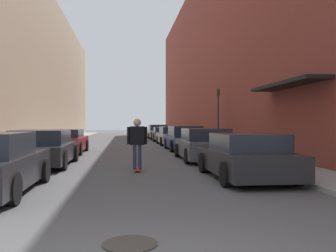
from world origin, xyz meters
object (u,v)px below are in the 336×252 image
object	(u,v)px
parked_car_left_2	(65,141)
parked_car_right_1	(204,145)
parked_car_right_4	(164,134)
parked_car_right_0	(246,157)
parked_car_right_3	(171,136)
manhole_cover	(130,244)
parked_car_right_5	(158,132)
traffic_light	(218,111)
parked_car_left_1	(43,148)
parked_car_right_2	(185,139)
skateboarder	(137,139)

from	to	relation	value
parked_car_left_2	parked_car_right_1	bearing A→B (deg)	-34.02
parked_car_right_4	parked_car_right_0	bearing A→B (deg)	-89.98
parked_car_right_3	manhole_cover	distance (m)	21.69
parked_car_right_3	parked_car_right_5	bearing A→B (deg)	90.16
traffic_light	parked_car_right_4	bearing A→B (deg)	103.13
parked_car_left_1	parked_car_right_4	distance (m)	18.96
parked_car_right_4	parked_car_right_5	distance (m)	5.48
parked_car_right_4	parked_car_right_5	size ratio (longest dim) A/B	0.98
parked_car_right_3	parked_car_right_5	distance (m)	10.96
parked_car_right_2	parked_car_right_4	world-z (taller)	parked_car_right_2
parked_car_right_2	skateboarder	distance (m)	9.35
parked_car_left_2	traffic_light	bearing A→B (deg)	17.35
parked_car_right_5	parked_car_left_2	bearing A→B (deg)	-109.20
parked_car_left_2	parked_car_right_1	distance (m)	7.51
parked_car_left_2	parked_car_right_0	world-z (taller)	parked_car_right_0
skateboarder	traffic_light	xyz separation A→B (m)	(5.17, 10.09, 1.24)
skateboarder	traffic_light	bearing A→B (deg)	62.87
manhole_cover	traffic_light	world-z (taller)	traffic_light
parked_car_right_0	manhole_cover	xyz separation A→B (m)	(-3.24, -5.24, -0.59)
parked_car_right_3	parked_car_right_2	bearing A→B (deg)	-89.29
traffic_light	parked_car_left_1	bearing A→B (deg)	-135.88
parked_car_left_2	parked_car_right_2	world-z (taller)	parked_car_right_2
skateboarder	traffic_light	size ratio (longest dim) A/B	0.48
parked_car_left_2	parked_car_right_0	size ratio (longest dim) A/B	1.12
parked_car_left_1	skateboarder	bearing A→B (deg)	-29.57
parked_car_right_3	skateboarder	size ratio (longest dim) A/B	2.73
parked_car_left_2	parked_car_right_3	bearing A→B (deg)	47.82
parked_car_right_4	parked_car_right_2	bearing A→B (deg)	-89.86
parked_car_right_2	parked_car_right_3	xyz separation A→B (m)	(-0.07, 5.44, -0.03)
parked_car_right_0	parked_car_left_1	bearing A→B (deg)	148.78
parked_car_left_1	parked_car_right_5	size ratio (longest dim) A/B	1.06
parked_car_left_1	parked_car_right_1	distance (m)	6.29
parked_car_right_0	parked_car_right_1	size ratio (longest dim) A/B	0.94
parked_car_left_1	traffic_light	world-z (taller)	traffic_light
parked_car_left_2	parked_car_right_4	bearing A→B (deg)	63.05
parked_car_right_1	parked_car_right_2	bearing A→B (deg)	89.12
parked_car_left_1	parked_car_right_0	world-z (taller)	parked_car_left_1
parked_car_right_1	manhole_cover	distance (m)	10.84
manhole_cover	parked_car_right_5	bearing A→B (deg)	84.44
parked_car_right_5	manhole_cover	bearing A→B (deg)	-95.56
parked_car_right_0	manhole_cover	size ratio (longest dim) A/B	6.08
parked_car_left_2	manhole_cover	world-z (taller)	parked_car_left_2
parked_car_left_2	parked_car_right_5	distance (m)	18.90
parked_car_left_1	parked_car_right_0	xyz separation A→B (m)	(6.22, -3.77, -0.03)
parked_car_left_2	parked_car_right_5	world-z (taller)	parked_car_right_5
parked_car_left_1	parked_car_right_1	xyz separation A→B (m)	(6.15, 1.34, 0.00)
parked_car_right_0	parked_car_right_4	xyz separation A→B (m)	(-0.01, 21.68, -0.01)
manhole_cover	traffic_light	distance (m)	18.22
parked_car_right_0	parked_car_right_5	xyz separation A→B (m)	(-0.08, 27.16, 0.05)
parked_car_right_2	traffic_light	xyz separation A→B (m)	(2.24, 1.22, 1.62)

